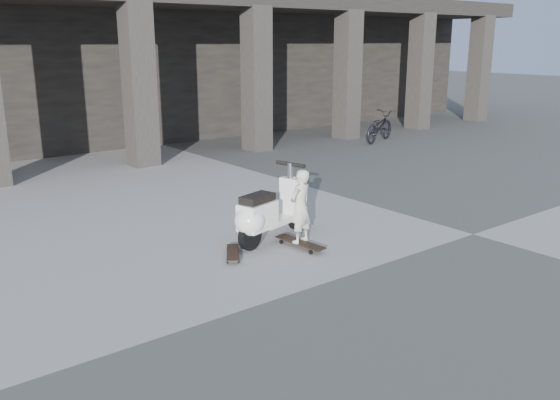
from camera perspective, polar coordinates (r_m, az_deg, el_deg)
ground at (r=10.23m, az=18.11°, el=-3.16°), size 90.00×90.00×0.00m
colonnade at (r=20.75m, az=-15.33°, el=14.48°), size 28.00×8.82×6.00m
longboard at (r=9.10m, az=1.95°, el=-4.16°), size 0.29×0.93×0.09m
skateboard_spare at (r=8.73m, az=-4.56°, el=-5.10°), size 0.54×0.69×0.08m
child at (r=8.92m, az=1.98°, el=-0.62°), size 0.46×0.36×1.13m
scooter at (r=9.13m, az=-1.60°, el=-1.46°), size 1.67×0.77×1.19m
bicycle at (r=18.88m, az=9.54°, el=6.99°), size 1.92×1.22×0.95m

